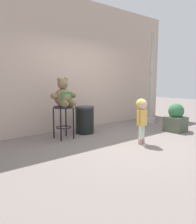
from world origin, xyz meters
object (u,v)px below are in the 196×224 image
at_px(bar_stool_with_teddy, 63,115).
at_px(teddy_bear, 64,96).
at_px(planter_with_shrub, 176,118).
at_px(trash_bin, 85,120).
at_px(child_walking, 142,111).
at_px(lamppost, 151,88).

distance_m(bar_stool_with_teddy, teddy_bear, 0.44).
bearing_deg(planter_with_shrub, teddy_bear, 156.25).
height_order(bar_stool_with_teddy, teddy_bear, teddy_bear).
xyz_separation_m(teddy_bear, trash_bin, (0.69, 0.16, -0.63)).
relative_size(teddy_bear, planter_with_shrub, 0.88).
distance_m(child_walking, planter_with_shrub, 1.66).
relative_size(trash_bin, lamppost, 0.25).
bearing_deg(teddy_bear, planter_with_shrub, -23.75).
bearing_deg(teddy_bear, child_walking, -52.64).
height_order(child_walking, planter_with_shrub, child_walking).
distance_m(bar_stool_with_teddy, trash_bin, 0.73).
bearing_deg(trash_bin, planter_with_shrub, -34.15).
height_order(child_walking, lamppost, lamppost).
distance_m(bar_stool_with_teddy, lamppost, 3.12).
relative_size(teddy_bear, lamppost, 0.23).
xyz_separation_m(bar_stool_with_teddy, trash_bin, (0.69, 0.13, -0.20)).
bearing_deg(child_walking, trash_bin, 8.47).
height_order(teddy_bear, planter_with_shrub, teddy_bear).
relative_size(trash_bin, planter_with_shrub, 0.93).
bearing_deg(bar_stool_with_teddy, lamppost, -1.01).
xyz_separation_m(child_walking, lamppost, (2.04, 1.34, 0.39)).
relative_size(child_walking, trash_bin, 1.40).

